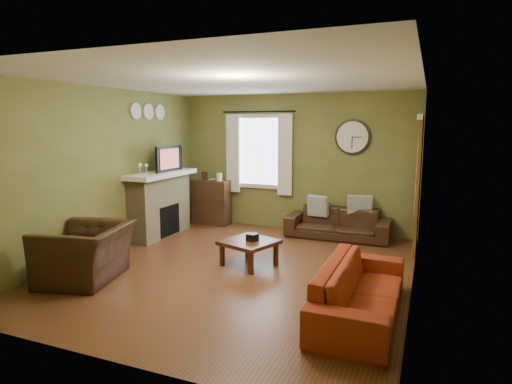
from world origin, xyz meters
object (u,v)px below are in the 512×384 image
at_px(bookshelf, 211,202).
at_px(coffee_table, 249,253).
at_px(sofa_red, 360,290).
at_px(armchair, 86,253).
at_px(sofa_brown, 338,223).

xyz_separation_m(bookshelf, coffee_table, (1.74, -2.11, -0.27)).
height_order(sofa_red, coffee_table, sofa_red).
bearing_deg(sofa_red, armchair, 94.38).
bearing_deg(bookshelf, sofa_red, -42.43).
xyz_separation_m(armchair, coffee_table, (1.74, 1.35, -0.18)).
relative_size(sofa_red, armchair, 1.77).
distance_m(sofa_brown, armchair, 4.26).
distance_m(bookshelf, sofa_red, 4.73).
distance_m(armchair, coffee_table, 2.21).
bearing_deg(bookshelf, coffee_table, -50.42).
xyz_separation_m(bookshelf, sofa_brown, (2.62, -0.10, -0.19)).
height_order(sofa_red, armchair, armchair).
distance_m(sofa_red, armchair, 3.50).
bearing_deg(coffee_table, sofa_brown, 66.50).
height_order(armchair, coffee_table, armchair).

